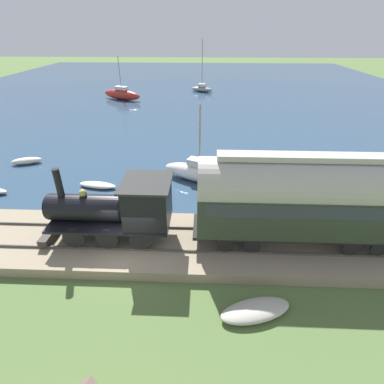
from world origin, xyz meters
name	(u,v)px	position (x,y,z in m)	size (l,w,h in m)	color
ground_plane	(133,256)	(0.00, 0.00, 0.00)	(200.00, 200.00, 0.00)	#516B38
harbor_water	(186,88)	(43.38, 0.00, 0.00)	(80.00, 80.00, 0.01)	#2D4760
rail_embankment	(136,242)	(0.74, 0.00, 0.25)	(4.68, 56.00, 0.62)	gray
steam_locomotive	(120,206)	(0.74, 0.54, 2.34)	(2.41, 6.24, 3.59)	black
passenger_coach	(304,197)	(0.74, -7.78, 3.07)	(2.30, 9.81, 4.46)	black
sailboat_white	(199,173)	(8.05, -3.02, 0.67)	(3.38, 5.51, 5.39)	white
sailboat_red	(122,94)	(34.08, 8.94, 0.78)	(4.08, 6.45, 5.88)	#B72D23
sailboat_gray	(202,88)	(40.59, -2.76, 0.52)	(2.94, 4.06, 7.84)	gray
rowboat_far_out	(98,185)	(6.80, 3.89, 0.19)	(1.20, 2.71, 0.36)	silver
rowboat_near_shore	(27,161)	(10.49, 10.80, 0.26)	(1.44, 2.38, 0.51)	beige
beached_dinghy	(255,310)	(-3.09, -5.40, 0.22)	(1.88, 3.00, 0.44)	#B7B2A3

